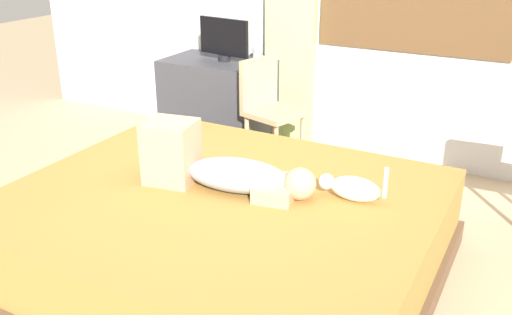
{
  "coord_description": "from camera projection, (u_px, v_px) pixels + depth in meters",
  "views": [
    {
      "loc": [
        1.53,
        -2.14,
        1.81
      ],
      "look_at": [
        0.2,
        0.34,
        0.63
      ],
      "focal_mm": 39.9,
      "sensor_mm": 36.0,
      "label": 1
    }
  ],
  "objects": [
    {
      "name": "ground_plane",
      "position": [
        195.0,
        279.0,
        3.11
      ],
      "size": [
        16.0,
        16.0,
        0.0
      ],
      "primitive_type": "plane",
      "color": "tan"
    },
    {
      "name": "bed",
      "position": [
        222.0,
        234.0,
        3.09
      ],
      "size": [
        2.24,
        1.92,
        0.48
      ],
      "color": "brown",
      "rests_on": "ground"
    },
    {
      "name": "person_lying",
      "position": [
        220.0,
        168.0,
        3.02
      ],
      "size": [
        0.94,
        0.4,
        0.34
      ],
      "color": "#8C939E",
      "rests_on": "bed"
    },
    {
      "name": "cat",
      "position": [
        352.0,
        188.0,
        2.9
      ],
      "size": [
        0.36,
        0.12,
        0.21
      ],
      "color": "silver",
      "rests_on": "bed"
    },
    {
      "name": "desk",
      "position": [
        219.0,
        103.0,
        4.87
      ],
      "size": [
        0.9,
        0.56,
        0.74
      ],
      "color": "#38383D",
      "rests_on": "ground"
    },
    {
      "name": "tv_monitor",
      "position": [
        224.0,
        39.0,
        4.63
      ],
      "size": [
        0.48,
        0.1,
        0.35
      ],
      "color": "black",
      "rests_on": "desk"
    },
    {
      "name": "cup",
      "position": [
        257.0,
        53.0,
        4.77
      ],
      "size": [
        0.08,
        0.08,
        0.1
      ],
      "primitive_type": "cylinder",
      "color": "white",
      "rests_on": "desk"
    },
    {
      "name": "chair_by_desk",
      "position": [
        268.0,
        105.0,
        4.35
      ],
      "size": [
        0.47,
        0.47,
        0.86
      ],
      "color": "tan",
      "rests_on": "ground"
    }
  ]
}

